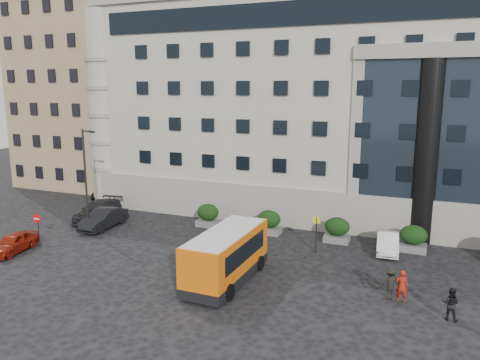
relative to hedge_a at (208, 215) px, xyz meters
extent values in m
plane|color=black|center=(4.00, -7.80, -0.93)|extent=(120.00, 120.00, 0.00)
cube|color=#A8A294|center=(10.00, 14.20, 8.07)|extent=(44.00, 24.00, 18.00)
cylinder|color=black|center=(16.00, 2.50, 5.57)|extent=(1.80, 1.80, 13.00)
cube|color=#8F7553|center=(-20.00, 12.20, 9.07)|extent=(14.00, 14.00, 20.00)
cube|color=#81654B|center=(-23.00, 30.20, 10.07)|extent=(13.00, 13.00, 22.00)
cube|color=#51524F|center=(0.00, 0.00, -0.68)|extent=(1.80, 1.20, 0.50)
ellipsoid|color=black|center=(0.00, 0.00, 0.24)|extent=(1.80, 1.26, 1.34)
cube|color=#51524F|center=(5.20, 0.00, -0.68)|extent=(1.80, 1.20, 0.50)
ellipsoid|color=black|center=(5.20, 0.00, 0.24)|extent=(1.80, 1.26, 1.34)
cube|color=#51524F|center=(10.40, 0.00, -0.68)|extent=(1.80, 1.20, 0.50)
ellipsoid|color=black|center=(10.40, 0.00, 0.24)|extent=(1.80, 1.26, 1.34)
cube|color=#51524F|center=(15.60, 0.00, -0.68)|extent=(1.80, 1.20, 0.50)
ellipsoid|color=black|center=(15.60, 0.00, 0.24)|extent=(1.80, 1.26, 1.34)
cylinder|color=#262628|center=(-8.00, -4.80, 3.07)|extent=(0.16, 0.16, 8.00)
cylinder|color=#262628|center=(-7.55, -4.80, 6.92)|extent=(0.90, 0.12, 0.12)
cube|color=black|center=(-7.10, -4.80, 6.87)|extent=(0.35, 0.18, 0.14)
cylinder|color=#262628|center=(9.50, -2.80, 0.32)|extent=(0.08, 0.08, 2.50)
cube|color=yellow|center=(9.50, -2.80, 1.37)|extent=(0.50, 0.06, 0.45)
cylinder|color=#262628|center=(-9.00, -8.80, 0.17)|extent=(0.08, 0.08, 2.20)
cylinder|color=red|center=(-9.00, -8.86, 1.07)|extent=(0.64, 0.05, 0.64)
cube|color=white|center=(-9.00, -8.90, 1.07)|extent=(0.45, 0.04, 0.10)
cube|color=#E4610A|center=(5.76, -9.38, 0.81)|extent=(2.56, 7.12, 2.38)
cube|color=black|center=(5.76, -9.38, -0.48)|extent=(2.60, 7.17, 0.55)
cube|color=black|center=(5.76, -9.38, 1.04)|extent=(2.59, 5.57, 1.06)
cube|color=silver|center=(5.76, -9.38, 1.95)|extent=(2.44, 6.77, 0.18)
cylinder|color=black|center=(4.51, -11.62, -0.48)|extent=(0.30, 0.91, 0.90)
cylinder|color=black|center=(6.93, -11.67, -0.48)|extent=(0.30, 0.91, 0.90)
cylinder|color=black|center=(4.59, -7.09, -0.48)|extent=(0.30, 0.91, 0.90)
cylinder|color=black|center=(7.02, -7.14, -0.48)|extent=(0.30, 0.91, 0.90)
cube|color=maroon|center=(-7.79, 11.32, 0.83)|extent=(3.32, 4.50, 2.84)
cube|color=maroon|center=(-8.33, 8.41, 0.38)|extent=(2.79, 2.24, 1.93)
cube|color=black|center=(-8.48, 7.63, 0.77)|extent=(2.14, 0.51, 0.91)
cylinder|color=black|center=(-9.54, 8.75, -0.45)|extent=(0.47, 0.99, 0.95)
cylinder|color=black|center=(-7.08, 8.30, -0.45)|extent=(0.47, 0.99, 0.95)
cylinder|color=black|center=(-8.85, 12.44, -0.45)|extent=(0.47, 0.99, 0.95)
cylinder|color=black|center=(-6.40, 11.98, -0.45)|extent=(0.47, 0.99, 0.95)
imported|color=maroon|center=(-9.61, -10.48, -0.26)|extent=(2.14, 4.10, 1.33)
imported|color=black|center=(-7.50, -3.60, -0.16)|extent=(1.82, 4.74, 1.54)
imported|color=black|center=(-9.50, -1.85, -0.15)|extent=(2.83, 5.62, 1.56)
imported|color=black|center=(-13.00, 4.85, -0.22)|extent=(2.37, 5.13, 1.42)
imported|color=white|center=(14.00, -0.80, -0.27)|extent=(1.76, 4.14, 1.33)
imported|color=#A51F10|center=(15.36, -8.38, -0.06)|extent=(0.64, 0.43, 1.74)
imported|color=black|center=(17.67, -9.55, -0.10)|extent=(0.92, 0.78, 1.65)
imported|color=black|center=(14.77, -8.33, -0.02)|extent=(1.32, 0.98, 1.82)
camera|label=1|loc=(16.15, -32.76, 10.18)|focal=35.00mm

